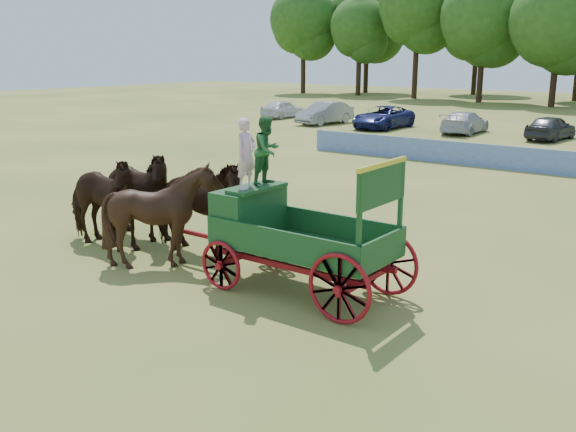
{
  "coord_description": "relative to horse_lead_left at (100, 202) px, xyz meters",
  "views": [
    {
      "loc": [
        5.13,
        -9.98,
        4.96
      ],
      "look_at": [
        -3.53,
        1.52,
        1.3
      ],
      "focal_mm": 40.0,
      "sensor_mm": 36.0,
      "label": 1
    }
  ],
  "objects": [
    {
      "name": "ground",
      "position": [
        8.47,
        0.03,
        -1.25
      ],
      "size": [
        160.0,
        160.0,
        0.0
      ],
      "primitive_type": "plane",
      "color": "#A6904B",
      "rests_on": "ground"
    },
    {
      "name": "horse_wheel_left",
      "position": [
        2.4,
        0.0,
        0.0
      ],
      "size": [
        2.31,
        2.06,
        2.5
      ],
      "primitive_type": "imported",
      "rotation": [
        0.0,
        0.0,
        1.59
      ],
      "color": "black",
      "rests_on": "ground"
    },
    {
      "name": "horse_lead_left",
      "position": [
        0.0,
        0.0,
        0.0
      ],
      "size": [
        3.01,
        1.48,
        2.49
      ],
      "primitive_type": "imported",
      "rotation": [
        0.0,
        0.0,
        1.62
      ],
      "color": "black",
      "rests_on": "ground"
    },
    {
      "name": "farm_dray",
      "position": [
        5.37,
        0.57,
        0.36
      ],
      "size": [
        6.0,
        2.0,
        3.65
      ],
      "color": "maroon",
      "rests_on": "ground"
    },
    {
      "name": "horse_wheel_right",
      "position": [
        2.4,
        1.1,
        0.0
      ],
      "size": [
        3.15,
        1.88,
        2.49
      ],
      "primitive_type": "imported",
      "rotation": [
        0.0,
        0.0,
        1.76
      ],
      "color": "black",
      "rests_on": "ground"
    },
    {
      "name": "horse_lead_right",
      "position": [
        0.0,
        1.1,
        0.0
      ],
      "size": [
        3.06,
        1.6,
        2.49
      ],
      "primitive_type": "imported",
      "rotation": [
        0.0,
        0.0,
        1.66
      ],
      "color": "black",
      "rests_on": "ground"
    }
  ]
}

